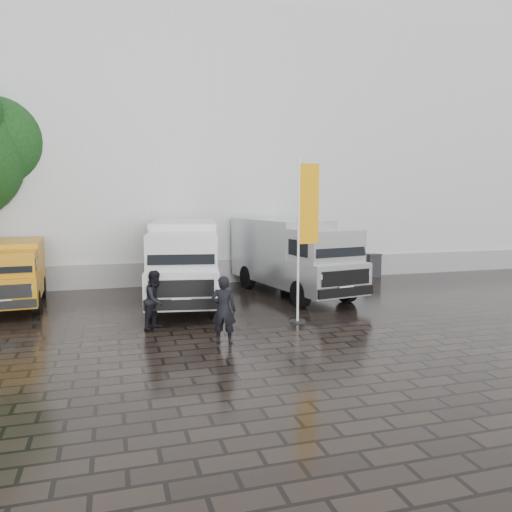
{
  "coord_description": "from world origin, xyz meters",
  "views": [
    {
      "loc": [
        -4.8,
        -13.28,
        3.71
      ],
      "look_at": [
        -0.27,
        2.2,
        1.83
      ],
      "focal_mm": 35.0,
      "sensor_mm": 36.0,
      "label": 1
    }
  ],
  "objects_px": {
    "flagpole": "(304,231)",
    "wheelie_bin": "(372,265)",
    "person_tent": "(156,300)",
    "van_yellow": "(12,275)",
    "van_silver": "(293,257)",
    "van_white": "(184,263)",
    "person_front": "(224,310)"
  },
  "relations": [
    {
      "from": "van_silver",
      "to": "wheelie_bin",
      "type": "xyz_separation_m",
      "value": [
        5.15,
        3.04,
        -0.89
      ]
    },
    {
      "from": "van_white",
      "to": "flagpole",
      "type": "distance_m",
      "value": 4.96
    },
    {
      "from": "person_tent",
      "to": "wheelie_bin",
      "type": "bearing_deg",
      "value": -12.25
    },
    {
      "from": "person_front",
      "to": "van_silver",
      "type": "bearing_deg",
      "value": -101.29
    },
    {
      "from": "van_yellow",
      "to": "van_silver",
      "type": "distance_m",
      "value": 9.99
    },
    {
      "from": "van_silver",
      "to": "flagpole",
      "type": "distance_m",
      "value": 4.48
    },
    {
      "from": "van_yellow",
      "to": "van_silver",
      "type": "bearing_deg",
      "value": -6.98
    },
    {
      "from": "van_white",
      "to": "van_silver",
      "type": "xyz_separation_m",
      "value": [
        4.25,
        0.43,
        0.0
      ]
    },
    {
      "from": "flagpole",
      "to": "wheelie_bin",
      "type": "bearing_deg",
      "value": 48.44
    },
    {
      "from": "van_silver",
      "to": "wheelie_bin",
      "type": "height_order",
      "value": "van_silver"
    },
    {
      "from": "van_yellow",
      "to": "flagpole",
      "type": "relative_size",
      "value": 0.98
    },
    {
      "from": "van_yellow",
      "to": "flagpole",
      "type": "bearing_deg",
      "value": -31.84
    },
    {
      "from": "flagpole",
      "to": "person_front",
      "type": "bearing_deg",
      "value": -151.1
    },
    {
      "from": "wheelie_bin",
      "to": "flagpole",
      "type": "bearing_deg",
      "value": -131.17
    },
    {
      "from": "flagpole",
      "to": "person_front",
      "type": "height_order",
      "value": "flagpole"
    },
    {
      "from": "van_yellow",
      "to": "van_white",
      "type": "height_order",
      "value": "van_white"
    },
    {
      "from": "flagpole",
      "to": "person_tent",
      "type": "distance_m",
      "value": 4.74
    },
    {
      "from": "van_silver",
      "to": "person_front",
      "type": "xyz_separation_m",
      "value": [
        -4.0,
        -5.66,
        -0.55
      ]
    },
    {
      "from": "van_white",
      "to": "van_silver",
      "type": "height_order",
      "value": "van_silver"
    },
    {
      "from": "van_yellow",
      "to": "van_silver",
      "type": "xyz_separation_m",
      "value": [
        9.97,
        -0.59,
        0.32
      ]
    },
    {
      "from": "person_front",
      "to": "wheelie_bin",
      "type": "bearing_deg",
      "value": -112.48
    },
    {
      "from": "wheelie_bin",
      "to": "van_yellow",
      "type": "bearing_deg",
      "value": -170.38
    },
    {
      "from": "person_front",
      "to": "van_white",
      "type": "bearing_deg",
      "value": -63.29
    },
    {
      "from": "van_silver",
      "to": "person_front",
      "type": "distance_m",
      "value": 6.96
    },
    {
      "from": "van_white",
      "to": "person_tent",
      "type": "distance_m",
      "value": 3.54
    },
    {
      "from": "van_silver",
      "to": "person_front",
      "type": "height_order",
      "value": "van_silver"
    },
    {
      "from": "van_yellow",
      "to": "van_white",
      "type": "bearing_deg",
      "value": -13.74
    },
    {
      "from": "van_white",
      "to": "van_silver",
      "type": "distance_m",
      "value": 4.27
    },
    {
      "from": "van_white",
      "to": "person_front",
      "type": "xyz_separation_m",
      "value": [
        0.25,
        -5.23,
        -0.55
      ]
    },
    {
      "from": "wheelie_bin",
      "to": "person_front",
      "type": "height_order",
      "value": "person_front"
    },
    {
      "from": "flagpole",
      "to": "person_tent",
      "type": "bearing_deg",
      "value": 174.27
    },
    {
      "from": "flagpole",
      "to": "van_silver",
      "type": "bearing_deg",
      "value": 73.75
    }
  ]
}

